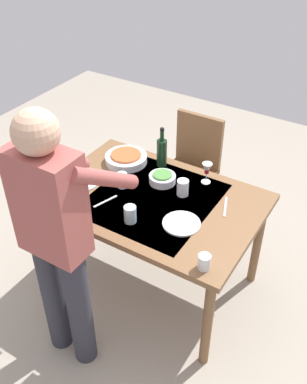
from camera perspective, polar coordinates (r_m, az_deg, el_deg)
name	(u,v)px	position (r m, az deg, el deg)	size (l,w,h in m)	color
ground_plane	(153,280)	(3.40, 0.00, -11.24)	(6.00, 6.00, 0.00)	#9E9384
dining_table	(153,208)	(2.92, 0.00, -2.10)	(1.37, 0.94, 0.78)	brown
chair_near	(192,163)	(3.68, 5.01, 3.77)	(0.40, 0.40, 0.91)	#523019
person_server	(57,235)	(2.38, -12.24, -5.34)	(0.42, 0.61, 1.69)	#2D2D38
wine_bottle	(162,152)	(3.13, 1.06, 5.16)	(0.07, 0.07, 0.30)	black
wine_glass_left	(207,169)	(2.97, 6.85, 2.88)	(0.07, 0.07, 0.15)	white
water_cup_near_left	(204,262)	(2.40, 6.50, -8.87)	(0.07, 0.07, 0.09)	silver
water_cup_near_right	(183,188)	(2.87, 3.76, 0.56)	(0.08, 0.08, 0.11)	silver
water_cup_far_left	(122,180)	(2.95, -4.04, 1.52)	(0.07, 0.07, 0.10)	silver
water_cup_far_right	(130,214)	(2.66, -3.05, -2.83)	(0.08, 0.08, 0.11)	silver
serving_bowl_pasta	(126,158)	(3.21, -3.53, 4.34)	(0.30, 0.30, 0.07)	silver
side_bowl_salad	(162,178)	(2.99, 1.15, 1.78)	(0.18, 0.18, 0.07)	silver
dinner_plate_near	(181,223)	(2.67, 3.60, -4.04)	(0.23, 0.23, 0.01)	silver
dinner_plate_far	(82,182)	(3.04, -9.11, 1.31)	(0.23, 0.23, 0.01)	silver
table_knife	(225,207)	(2.83, 9.17, -1.86)	(0.01, 0.20, 0.01)	silver
table_fork	(105,201)	(2.86, -6.17, -1.20)	(0.01, 0.18, 0.01)	silver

